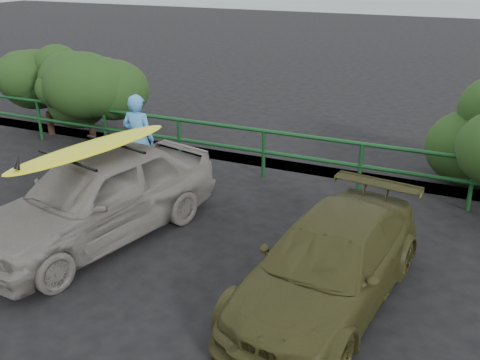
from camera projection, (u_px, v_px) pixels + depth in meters
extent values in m
plane|color=black|center=(63.00, 291.00, 7.40)|extent=(80.00, 80.00, 0.00)
imported|color=slate|center=(97.00, 196.00, 8.55)|extent=(2.68, 4.57, 1.46)
imported|color=#3A3919|center=(329.00, 264.00, 6.97)|extent=(2.13, 4.11, 1.14)
imported|color=#438DCB|center=(139.00, 139.00, 10.64)|extent=(0.70, 0.49, 1.83)
ellipsoid|color=yellow|center=(91.00, 148.00, 8.23)|extent=(1.30, 3.04, 0.09)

